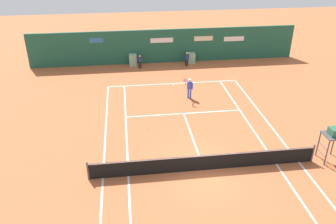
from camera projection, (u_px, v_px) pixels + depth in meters
ground_plane at (202, 163)px, 18.82m from camera, size 80.00×80.00×0.01m
tennis_net at (205, 162)px, 18.07m from camera, size 12.10×0.10×1.07m
sponsor_back_wall at (165, 47)px, 32.47m from camera, size 25.00×1.02×3.16m
umpire_chair at (334, 135)px, 18.41m from camera, size 1.00×1.00×2.39m
player_on_baseline at (189, 87)px, 25.66m from camera, size 0.78×0.62×1.78m
ball_kid_left_post at (187, 58)px, 31.87m from camera, size 0.44×0.22×1.33m
ball_kid_right_post at (140, 61)px, 31.39m from camera, size 0.42×0.20×1.26m
tennis_ball_by_sideline at (148, 129)px, 22.01m from camera, size 0.07×0.07×0.07m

